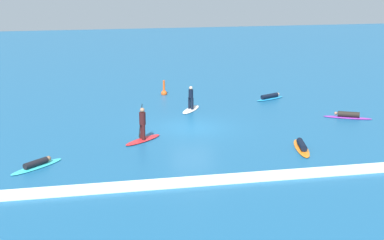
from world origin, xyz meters
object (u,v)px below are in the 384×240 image
surfer_on_orange_board (302,146)px  marker_buoy (164,92)px  surfer_on_blue_board (270,97)px  surfer_on_white_board (191,104)px  surfer_on_red_board (143,132)px  surfer_on_purple_board (348,116)px  surfer_on_teal_board (37,165)px

surfer_on_orange_board → marker_buoy: marker_buoy is taller
surfer_on_blue_board → surfer_on_white_board: bearing=171.6°
surfer_on_red_board → surfer_on_purple_board: (13.51, 2.32, -0.37)m
surfer_on_orange_board → surfer_on_teal_board: surfer_on_orange_board is taller
surfer_on_teal_board → surfer_on_purple_board: size_ratio=0.90×
surfer_on_red_board → surfer_on_white_board: size_ratio=0.96×
surfer_on_teal_board → marker_buoy: bearing=17.7°
surfer_on_purple_board → marker_buoy: (-10.44, 9.40, 0.05)m
surfer_on_white_board → surfer_on_teal_board: (-9.64, -9.91, -0.28)m
surfer_on_red_board → marker_buoy: bearing=33.9°
surfer_on_white_board → surfer_on_blue_board: 6.70m
surfer_on_purple_board → marker_buoy: marker_buoy is taller
surfer_on_purple_board → surfer_on_blue_board: size_ratio=1.15×
surfer_on_orange_board → surfer_on_purple_board: size_ratio=1.12×
surfer_on_teal_board → surfer_on_orange_board: bearing=-42.0°
surfer_on_purple_board → surfer_on_white_board: bearing=2.7°
surfer_on_white_board → surfer_on_orange_board: bearing=54.0°
marker_buoy → surfer_on_orange_board: bearing=-71.5°
surfer_on_white_board → marker_buoy: surfer_on_white_board is taller
surfer_on_white_board → surfer_on_purple_board: 10.32m
surfer_on_purple_board → surfer_on_blue_board: surfer_on_purple_board is taller
surfer_on_teal_board → surfer_on_purple_board: 19.90m
surfer_on_red_board → marker_buoy: 12.12m
surfer_on_orange_board → surfer_on_white_board: bearing=34.7°
surfer_on_teal_board → surfer_on_blue_board: surfer_on_blue_board is taller
surfer_on_white_board → surfer_on_purple_board: (9.43, -4.20, -0.25)m
surfer_on_orange_board → surfer_on_teal_board: bearing=102.9°
surfer_on_teal_board → surfer_on_purple_board: surfer_on_purple_board is taller
surfer_on_white_board → surfer_on_teal_board: bearing=-12.6°
surfer_on_purple_board → marker_buoy: bearing=-15.3°
surfer_on_orange_board → marker_buoy: bearing=30.9°
surfer_on_purple_board → surfer_on_orange_board: bearing=72.5°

